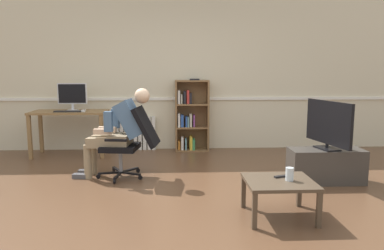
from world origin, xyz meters
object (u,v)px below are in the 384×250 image
(imac_monitor, at_px, (72,95))
(tv_stand, at_px, (326,166))
(coffee_table, at_px, (279,185))
(drinking_glass, at_px, (290,174))
(computer_mouse, at_px, (84,111))
(bookshelf, at_px, (190,117))
(person_seated, at_px, (118,130))
(radiator, at_px, (135,133))
(computer_desk, at_px, (69,118))
(tv_screen, at_px, (328,124))
(keyboard, at_px, (68,111))
(spare_remote, at_px, (281,176))
(office_chair, at_px, (132,139))

(imac_monitor, bearing_deg, tv_stand, -25.90)
(coffee_table, bearing_deg, drinking_glass, -9.97)
(computer_mouse, height_order, bookshelf, bookshelf)
(person_seated, bearing_deg, radiator, -173.65)
(computer_desk, relative_size, tv_screen, 1.39)
(tv_screen, height_order, drinking_glass, tv_screen)
(imac_monitor, height_order, drinking_glass, imac_monitor)
(drinking_glass, bearing_deg, computer_mouse, 134.22)
(coffee_table, bearing_deg, tv_stand, 49.54)
(computer_mouse, bearing_deg, tv_screen, -24.67)
(bookshelf, distance_m, tv_stand, 2.61)
(imac_monitor, relative_size, tv_stand, 0.52)
(imac_monitor, height_order, person_seated, imac_monitor)
(keyboard, relative_size, spare_remote, 2.93)
(computer_mouse, height_order, spare_remote, computer_mouse)
(keyboard, height_order, bookshelf, bookshelf)
(person_seated, distance_m, coffee_table, 2.30)
(radiator, height_order, coffee_table, radiator)
(keyboard, relative_size, office_chair, 0.46)
(tv_stand, relative_size, coffee_table, 1.43)
(computer_desk, xyz_separation_m, bookshelf, (2.03, 0.29, -0.04))
(radiator, bearing_deg, coffee_table, -61.44)
(bookshelf, xyz_separation_m, spare_remote, (0.78, -2.97, -0.22))
(computer_mouse, xyz_separation_m, office_chair, (0.92, -1.23, -0.25))
(keyboard, distance_m, tv_stand, 4.02)
(coffee_table, height_order, spare_remote, spare_remote)
(office_chair, relative_size, coffee_table, 1.47)
(bookshelf, distance_m, person_seated, 1.92)
(drinking_glass, bearing_deg, office_chair, 139.39)
(computer_mouse, xyz_separation_m, bookshelf, (1.77, 0.41, -0.17))
(tv_screen, bearing_deg, office_chair, 70.22)
(computer_desk, distance_m, keyboard, 0.19)
(office_chair, xyz_separation_m, person_seated, (-0.18, 0.02, 0.13))
(radiator, bearing_deg, tv_screen, -38.26)
(radiator, bearing_deg, computer_mouse, -146.93)
(computer_desk, height_order, spare_remote, computer_desk)
(bookshelf, distance_m, spare_remote, 3.08)
(computer_mouse, distance_m, tv_stand, 3.81)
(radiator, xyz_separation_m, office_chair, (0.14, -1.74, 0.22))
(bookshelf, bearing_deg, computer_mouse, -166.91)
(computer_desk, xyz_separation_m, imac_monitor, (0.04, 0.08, 0.38))
(person_seated, height_order, tv_screen, person_seated)
(computer_desk, distance_m, person_seated, 1.67)
(computer_desk, bearing_deg, computer_mouse, -24.14)
(keyboard, relative_size, tv_stand, 0.47)
(computer_desk, height_order, computer_mouse, computer_mouse)
(person_seated, relative_size, tv_screen, 1.36)
(bookshelf, bearing_deg, computer_desk, -171.86)
(computer_desk, xyz_separation_m, tv_stand, (3.69, -1.69, -0.42))
(spare_remote, bearing_deg, tv_stand, -59.75)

